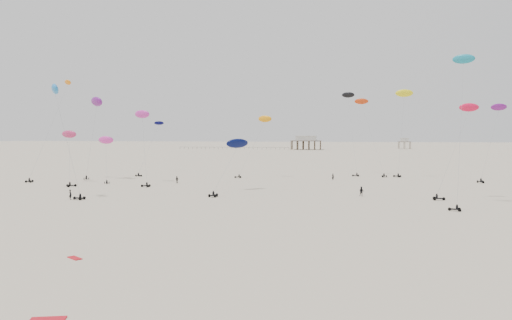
% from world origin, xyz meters
% --- Properties ---
extents(ground_plane, '(900.00, 900.00, 0.00)m').
position_xyz_m(ground_plane, '(0.00, 200.00, 0.00)').
color(ground_plane, beige).
extents(pavilion_main, '(21.00, 13.00, 9.80)m').
position_xyz_m(pavilion_main, '(-10.00, 350.00, 4.22)').
color(pavilion_main, brown).
rests_on(pavilion_main, ground).
extents(pavilion_small, '(9.00, 7.00, 8.00)m').
position_xyz_m(pavilion_small, '(60.00, 380.00, 3.49)').
color(pavilion_small, brown).
rests_on(pavilion_small, ground).
extents(pier_fence, '(80.20, 0.20, 1.50)m').
position_xyz_m(pier_fence, '(-62.00, 350.00, 0.77)').
color(pier_fence, black).
rests_on(pier_fence, ground).
extents(rig_0, '(9.61, 14.60, 16.27)m').
position_xyz_m(rig_0, '(-44.05, 118.73, 8.50)').
color(rig_0, black).
rests_on(rig_0, ground).
extents(rig_1, '(5.48, 15.29, 26.88)m').
position_xyz_m(rig_1, '(-56.74, 114.49, 13.21)').
color(rig_1, black).
rests_on(rig_1, ground).
extents(rig_2, '(5.69, 11.25, 25.29)m').
position_xyz_m(rig_2, '(33.98, 85.72, 15.93)').
color(rig_2, black).
rests_on(rig_2, ground).
extents(rig_3, '(8.77, 10.73, 22.28)m').
position_xyz_m(rig_3, '(22.17, 142.83, 14.39)').
color(rig_3, black).
rests_on(rig_3, ground).
extents(rig_4, '(8.06, 7.59, 19.13)m').
position_xyz_m(rig_4, '(50.96, 128.58, 12.62)').
color(rig_4, black).
rests_on(rig_4, ground).
extents(rig_5, '(10.16, 13.36, 16.24)m').
position_xyz_m(rig_5, '(-48.12, 108.49, 8.27)').
color(rig_5, black).
rests_on(rig_5, ground).
extents(rig_6, '(8.80, 6.16, 17.41)m').
position_xyz_m(rig_6, '(35.20, 94.58, 9.56)').
color(rig_6, black).
rests_on(rig_6, ground).
extents(rig_7, '(9.43, 6.59, 16.89)m').
position_xyz_m(rig_7, '(-6.86, 131.67, 12.00)').
color(rig_7, black).
rests_on(rig_7, ground).
extents(rig_8, '(8.88, 13.60, 19.42)m').
position_xyz_m(rig_8, '(-31.21, 111.88, 12.49)').
color(rig_8, black).
rests_on(rig_8, ground).
extents(rig_9, '(3.13, 16.39, 19.80)m').
position_xyz_m(rig_9, '(-39.03, 135.19, 7.71)').
color(rig_9, black).
rests_on(rig_9, ground).
extents(rig_10, '(5.22, 13.57, 24.71)m').
position_xyz_m(rig_10, '(17.36, 146.25, 16.05)').
color(rig_10, black).
rests_on(rig_10, ground).
extents(rig_11, '(8.88, 5.69, 20.90)m').
position_xyz_m(rig_11, '(-34.91, 83.52, 14.45)').
color(rig_11, black).
rests_on(rig_11, ground).
extents(rig_12, '(6.31, 5.70, 21.25)m').
position_xyz_m(rig_12, '(-46.99, 119.15, 17.56)').
color(rig_12, black).
rests_on(rig_12, ground).
extents(rig_13, '(5.42, 16.16, 14.92)m').
position_xyz_m(rig_13, '(-6.79, 99.06, 7.57)').
color(rig_13, black).
rests_on(rig_13, ground).
extents(rig_14, '(5.14, 3.38, 23.52)m').
position_xyz_m(rig_14, '(30.92, 138.73, 17.28)').
color(rig_14, black).
rests_on(rig_14, ground).
extents(spectator_0, '(0.92, 0.86, 2.08)m').
position_xyz_m(spectator_0, '(-32.46, 81.75, 0.00)').
color(spectator_0, black).
rests_on(spectator_0, ground).
extents(spectator_1, '(1.09, 0.68, 2.14)m').
position_xyz_m(spectator_1, '(18.79, 95.17, 0.00)').
color(spectator_1, black).
rests_on(spectator_1, ground).
extents(spectator_2, '(1.29, 1.10, 1.92)m').
position_xyz_m(spectator_2, '(-23.20, 112.57, 0.00)').
color(spectator_2, black).
rests_on(spectator_2, ground).
extents(spectator_3, '(0.86, 0.77, 1.96)m').
position_xyz_m(spectator_3, '(12.89, 126.30, 0.00)').
color(spectator_3, black).
rests_on(spectator_3, ground).
extents(grounded_kite_a, '(2.36, 1.48, 0.08)m').
position_xyz_m(grounded_kite_a, '(-3.13, 28.81, 0.00)').
color(grounded_kite_a, red).
rests_on(grounded_kite_a, ground).
extents(grounded_kite_b, '(1.88, 1.59, 0.07)m').
position_xyz_m(grounded_kite_b, '(-9.66, 43.44, 0.00)').
color(grounded_kite_b, red).
rests_on(grounded_kite_b, ground).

